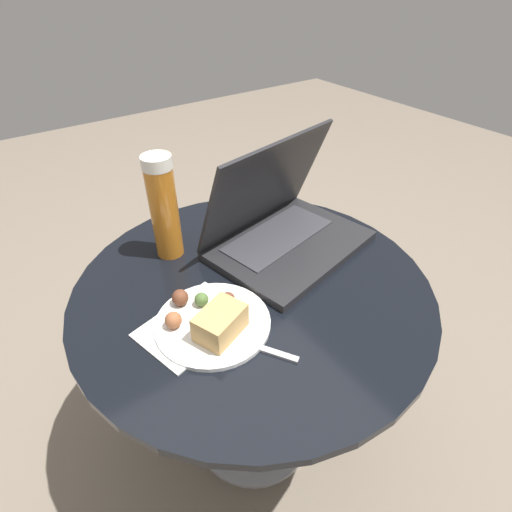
{
  "coord_description": "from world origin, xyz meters",
  "views": [
    {
      "loc": [
        -0.36,
        -0.52,
        1.14
      ],
      "look_at": [
        0.01,
        0.0,
        0.65
      ],
      "focal_mm": 28.0,
      "sensor_mm": 36.0,
      "label": 1
    }
  ],
  "objects": [
    {
      "name": "snack_plate",
      "position": [
        -0.13,
        -0.06,
        0.59
      ],
      "size": [
        0.22,
        0.22,
        0.06
      ],
      "color": "white",
      "rests_on": "table"
    },
    {
      "name": "napkin",
      "position": [
        -0.16,
        -0.03,
        0.58
      ],
      "size": [
        0.22,
        0.18,
        0.0
      ],
      "color": "white",
      "rests_on": "table"
    },
    {
      "name": "table",
      "position": [
        0.0,
        0.0,
        0.43
      ],
      "size": [
        0.75,
        0.75,
        0.58
      ],
      "color": "#9E9EA3",
      "rests_on": "ground_plane"
    },
    {
      "name": "laptop",
      "position": [
        0.14,
        0.08,
        0.63
      ],
      "size": [
        0.4,
        0.32,
        0.26
      ],
      "color": "#232326",
      "rests_on": "table"
    },
    {
      "name": "fork",
      "position": [
        -0.11,
        -0.12,
        0.58
      ],
      "size": [
        0.11,
        0.17,
        0.0
      ],
      "color": "#B2B2B7",
      "rests_on": "table"
    },
    {
      "name": "ground_plane",
      "position": [
        0.0,
        0.0,
        0.0
      ],
      "size": [
        6.0,
        6.0,
        0.0
      ],
      "primitive_type": "plane",
      "color": "#726656"
    },
    {
      "name": "beer_glass",
      "position": [
        -0.09,
        0.2,
        0.7
      ],
      "size": [
        0.06,
        0.06,
        0.24
      ],
      "color": "#C6701E",
      "rests_on": "table"
    }
  ]
}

